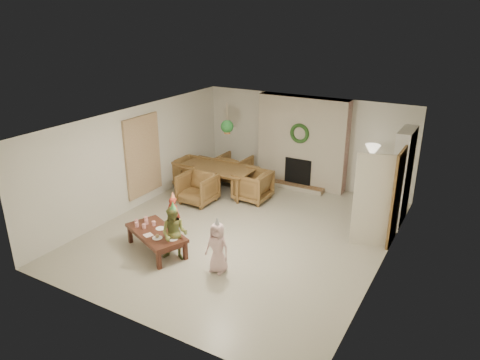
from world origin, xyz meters
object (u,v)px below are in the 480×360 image
Objects in this scene: child_plaid at (175,234)px; child_pink at (218,248)px; dining_chair_left at (191,172)px; dining_chair_right at (253,186)px; dining_chair_far at (234,168)px; coffee_table_top at (156,233)px; dining_chair_near at (198,188)px; dining_table at (217,179)px; child_red at (174,216)px.

child_pink is (0.96, 0.05, -0.06)m from child_plaid.
dining_chair_right is at bearing -90.00° from dining_chair_left.
dining_chair_right is 3.36m from child_plaid.
dining_chair_right is 3.46m from child_pink.
dining_chair_far is 0.60× the size of coffee_table_top.
coffee_table_top is 1.29× the size of child_plaid.
dining_chair_near is at bearing -135.00° from dining_chair_left.
dining_chair_near and dining_chair_right have the same top height.
dining_table reaches higher than coffee_table_top.
child_red reaches higher than dining_chair_near.
dining_chair_left is at bearing 180.00° from dining_table.
child_pink reaches higher than dining_table.
dining_chair_left is at bearing 101.42° from child_plaid.
dining_chair_left is (-0.89, 0.02, 0.04)m from dining_table.
child_pink reaches higher than dining_chair_left.
dining_chair_right reaches higher than coffee_table_top.
child_red reaches higher than dining_table.
dining_chair_near is 1.00× the size of dining_chair_right.
dining_table is 0.89m from dining_chair_far.
dining_chair_left is 1.99m from dining_chair_right.
dining_chair_far is 1.00× the size of dining_chair_right.
child_pink is (2.16, -2.44, 0.11)m from dining_chair_near.
dining_chair_near reaches higher than dining_table.
child_plaid is (1.18, -3.38, 0.20)m from dining_table.
dining_chair_near is 1.00× the size of dining_chair_left.
dining_table is at bearing -90.00° from dining_chair_left.
child_red is at bearing -70.20° from dining_chair_near.
dining_table is at bearing 90.00° from dining_chair_far.
child_plaid reaches higher than dining_chair_right.
dining_chair_far is at bearing 90.00° from dining_table.
dining_chair_left is at bearing 135.00° from dining_chair_near.
child_pink reaches higher than dining_chair_near.
dining_chair_left is 1.00× the size of dining_chair_right.
child_pink is (2.14, -3.33, 0.14)m from dining_table.
dining_chair_left is 3.98m from child_plaid.
child_plaid is at bearing 106.43° from dining_chair_far.
dining_chair_left is (-0.90, -0.87, 0.00)m from dining_chair_far.
child_pink is (3.03, -3.34, 0.11)m from dining_chair_left.
dining_table is at bearing 90.00° from dining_chair_near.
dining_table is 3.58m from child_plaid.
child_plaid is at bearing 2.43° from dining_chair_right.
dining_table is at bearing 89.36° from child_plaid.
dining_chair_far is 1.25m from dining_chair_left.
child_plaid reaches higher than coffee_table_top.
child_plaid is at bearing -175.85° from child_pink.
coffee_table_top is 1.43× the size of child_pink.
child_pink is (1.58, -0.73, 0.04)m from child_red.
child_red is 0.92× the size of child_pink.
dining_table is 1.41× the size of coffee_table_top.
child_red is 1.00m from child_plaid.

